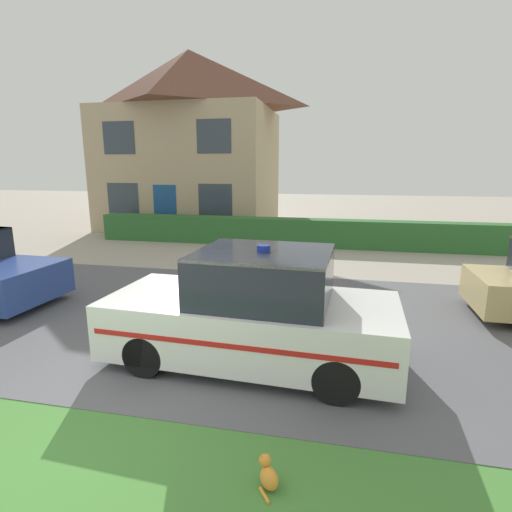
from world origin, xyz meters
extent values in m
plane|color=#A89E8E|center=(0.00, 0.00, 0.00)|extent=(80.00, 80.00, 0.00)
cube|color=#5B5B60|center=(0.00, 3.81, 0.01)|extent=(28.00, 6.41, 0.01)
cube|color=#478438|center=(0.00, -0.79, 0.00)|extent=(28.00, 2.79, 0.01)
cube|color=#2D662D|center=(1.45, 11.25, 0.49)|extent=(15.79, 0.74, 0.99)
cylinder|color=black|center=(0.20, 3.07, 0.30)|extent=(0.59, 0.23, 0.58)
cylinder|color=black|center=(0.13, 1.49, 0.30)|extent=(0.59, 0.23, 0.58)
cylinder|color=black|center=(2.76, 2.96, 0.30)|extent=(0.59, 0.23, 0.58)
cylinder|color=black|center=(2.69, 1.38, 0.30)|extent=(0.59, 0.23, 0.58)
cube|color=white|center=(1.45, 2.22, 0.57)|extent=(4.21, 1.96, 0.80)
cube|color=#232833|center=(1.63, 2.22, 1.32)|extent=(1.91, 1.68, 0.70)
cube|color=white|center=(1.63, 2.22, 1.66)|extent=(1.91, 1.68, 0.04)
cube|color=red|center=(1.49, 3.12, 0.63)|extent=(3.92, 0.18, 0.07)
cube|color=red|center=(1.41, 1.33, 0.63)|extent=(3.92, 0.18, 0.07)
cylinder|color=#1933A5|center=(1.63, 2.22, 1.72)|extent=(0.19, 0.19, 0.08)
ellipsoid|color=orange|center=(2.14, -0.09, 0.09)|extent=(0.25, 0.27, 0.19)
ellipsoid|color=beige|center=(2.09, -0.02, 0.08)|extent=(0.10, 0.10, 0.10)
sphere|color=orange|center=(2.08, -0.01, 0.21)|extent=(0.11, 0.11, 0.11)
cone|color=orange|center=(2.11, 0.01, 0.26)|extent=(0.04, 0.04, 0.04)
cone|color=orange|center=(2.06, -0.03, 0.26)|extent=(0.04, 0.04, 0.04)
cylinder|color=orange|center=(2.12, -0.20, 0.02)|extent=(0.13, 0.16, 0.03)
cylinder|color=black|center=(-3.77, 4.23, 0.31)|extent=(0.61, 0.22, 0.60)
cylinder|color=black|center=(6.01, 5.68, 0.31)|extent=(0.60, 0.20, 0.60)
cube|color=tan|center=(-4.37, 15.25, 2.69)|extent=(7.42, 5.72, 5.38)
pyramid|color=brown|center=(-4.37, 15.25, 6.67)|extent=(7.79, 6.01, 2.57)
cube|color=navy|center=(-4.51, 12.38, 1.05)|extent=(1.00, 0.02, 2.10)
cube|color=#333D47|center=(-6.41, 12.38, 1.51)|extent=(1.40, 0.02, 1.30)
cube|color=#333D47|center=(-2.33, 12.38, 1.51)|extent=(1.40, 0.02, 1.30)
cube|color=#333D47|center=(-6.41, 12.38, 3.98)|extent=(1.40, 0.02, 1.30)
cube|color=#333D47|center=(-2.33, 12.38, 3.98)|extent=(1.40, 0.02, 1.30)
camera|label=1|loc=(2.66, -3.08, 2.80)|focal=28.00mm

